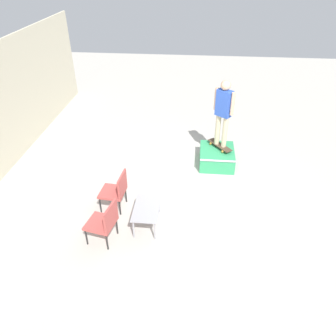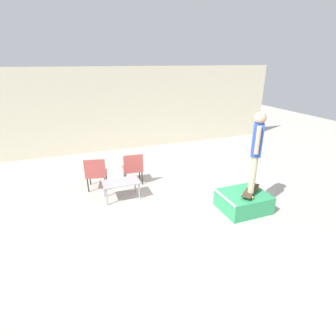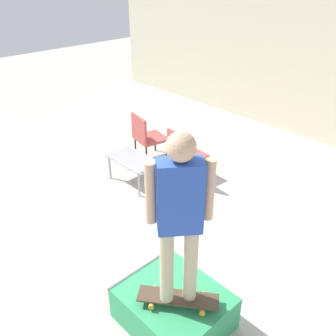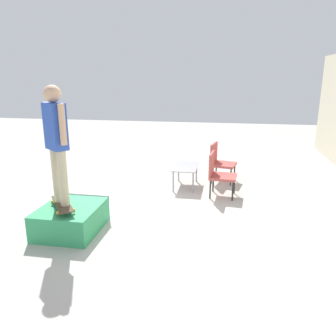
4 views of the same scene
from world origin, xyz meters
name	(u,v)px [view 3 (image 3 of 4)]	position (x,y,z in m)	size (l,w,h in m)	color
ground_plane	(140,236)	(0.00, 0.00, 0.00)	(24.00, 24.00, 0.00)	#B7B2A8
house_wall_back	(323,68)	(0.00, 4.75, 1.50)	(12.00, 0.06, 3.00)	beige
skate_ramp_box	(174,308)	(1.32, -0.64, 0.21)	(1.06, 0.89, 0.43)	#339E60
skateboard_on_ramp	(178,298)	(1.44, -0.70, 0.49)	(0.75, 0.64, 0.07)	#473828
person_skater	(180,211)	(1.44, -0.70, 1.53)	(0.39, 0.47, 1.74)	#C6B793
coffee_table	(133,162)	(-1.17, 0.86, 0.40)	(0.89, 0.52, 0.46)	#9E9EA3
patio_chair_left	(146,135)	(-1.68, 1.59, 0.49)	(0.62, 0.62, 0.89)	black
patio_chair_right	(184,152)	(-0.70, 1.58, 0.49)	(0.57, 0.57, 0.89)	black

